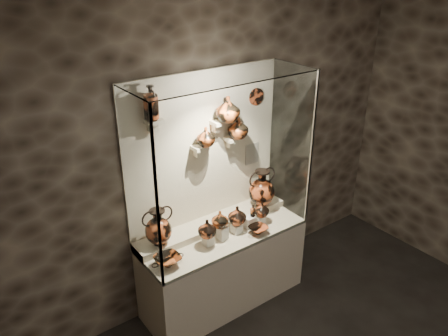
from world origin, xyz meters
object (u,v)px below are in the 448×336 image
(jug_a, at_px, (207,229))
(kylix_right, at_px, (258,229))
(ovoid_vase_c, at_px, (238,128))
(ovoid_vase_a, at_px, (206,137))
(jug_c, at_px, (237,215))
(ovoid_vase_b, at_px, (228,109))
(amphora_right, at_px, (262,188))
(jug_b, at_px, (220,219))
(kylix_left, at_px, (168,260))
(jug_e, at_px, (262,209))
(lekythos_tall, at_px, (151,101))
(amphora_left, at_px, (158,227))
(lekythos_small, at_px, (253,210))

(jug_a, bearing_deg, kylix_right, 0.43)
(ovoid_vase_c, bearing_deg, ovoid_vase_a, 174.67)
(jug_a, bearing_deg, jug_c, 18.50)
(ovoid_vase_b, bearing_deg, amphora_right, -29.64)
(jug_b, height_order, ovoid_vase_c, ovoid_vase_c)
(jug_a, xyz_separation_m, kylix_left, (-0.45, -0.04, -0.13))
(jug_e, distance_m, lekythos_tall, 1.63)
(amphora_left, relative_size, lekythos_tall, 1.10)
(ovoid_vase_a, bearing_deg, ovoid_vase_b, -27.59)
(lekythos_tall, bearing_deg, ovoid_vase_b, 1.98)
(kylix_right, bearing_deg, kylix_left, 151.35)
(ovoid_vase_c, bearing_deg, amphora_right, -15.91)
(ovoid_vase_a, bearing_deg, jug_a, -145.72)
(ovoid_vase_a, bearing_deg, amphora_right, -27.96)
(jug_c, bearing_deg, ovoid_vase_a, 132.05)
(kylix_right, height_order, ovoid_vase_c, ovoid_vase_c)
(kylix_left, xyz_separation_m, ovoid_vase_a, (0.63, 0.31, 0.92))
(jug_e, relative_size, ovoid_vase_c, 0.74)
(lekythos_tall, xyz_separation_m, ovoid_vase_a, (0.52, -0.02, -0.42))
(kylix_right, distance_m, ovoid_vase_c, 1.02)
(amphora_left, relative_size, jug_b, 2.10)
(jug_a, height_order, kylix_right, jug_a)
(kylix_left, bearing_deg, amphora_left, 80.72)
(ovoid_vase_a, bearing_deg, jug_e, -49.30)
(jug_c, xyz_separation_m, jug_e, (0.30, -0.03, -0.03))
(kylix_left, bearing_deg, lekythos_small, 5.69)
(ovoid_vase_a, distance_m, ovoid_vase_c, 0.37)
(amphora_right, height_order, jug_a, amphora_right)
(amphora_left, xyz_separation_m, ovoid_vase_a, (0.57, 0.06, 0.73))
(amphora_left, distance_m, jug_e, 1.09)
(kylix_left, bearing_deg, lekythos_tall, 74.04)
(jug_c, relative_size, ovoid_vase_c, 0.90)
(kylix_left, relative_size, ovoid_vase_a, 1.57)
(ovoid_vase_a, bearing_deg, jug_c, -72.03)
(jug_c, bearing_deg, jug_e, -2.08)
(jug_a, distance_m, jug_c, 0.38)
(amphora_left, relative_size, ovoid_vase_a, 1.96)
(kylix_right, height_order, lekythos_tall, lekythos_tall)
(jug_e, bearing_deg, kylix_left, -157.96)
(amphora_right, xyz_separation_m, jug_b, (-0.66, -0.16, -0.06))
(amphora_right, relative_size, jug_b, 2.39)
(jug_b, bearing_deg, ovoid_vase_a, 111.01)
(jug_e, relative_size, kylix_left, 0.54)
(lekythos_tall, bearing_deg, jug_c, -14.39)
(jug_b, distance_m, kylix_left, 0.64)
(jug_a, height_order, lekythos_small, jug_a)
(jug_a, xyz_separation_m, ovoid_vase_a, (0.18, 0.27, 0.79))
(jug_a, height_order, kylix_left, jug_a)
(kylix_left, relative_size, lekythos_tall, 0.88)
(lekythos_small, relative_size, ovoid_vase_a, 0.77)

